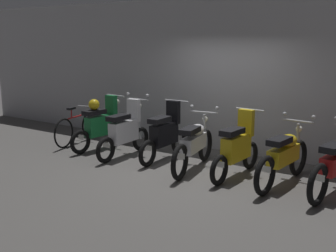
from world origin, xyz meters
The scene contains 9 objects.
ground_plane centered at (0.00, 0.00, 0.00)m, with size 80.00×80.00×0.00m, color #565451.
back_wall centered at (0.00, 1.81, 1.66)m, with size 16.00×0.30×3.31m, color #ADADB2.
motorbike_slot_0 centered at (-2.50, 0.31, 0.57)m, with size 0.56×1.68×1.18m.
motorbike_slot_1 centered at (-1.67, 0.12, 0.53)m, with size 0.59×1.68×1.29m.
motorbike_slot_2 centered at (-0.83, 0.39, 0.52)m, with size 0.56×1.68×1.18m.
motorbike_slot_3 centered at (0.00, 0.12, 0.49)m, with size 0.58×1.94×1.15m.
motorbike_slot_4 centered at (0.84, 0.19, 0.52)m, with size 0.56×1.68×1.18m.
motorbike_slot_5 centered at (1.67, 0.23, 0.49)m, with size 0.59×1.95×1.15m.
bicycle centered at (-3.33, 0.39, 0.36)m, with size 0.50×1.71×0.89m.
Camera 1 is at (3.73, -6.45, 2.42)m, focal length 44.41 mm.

